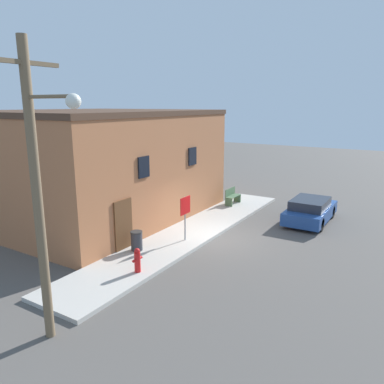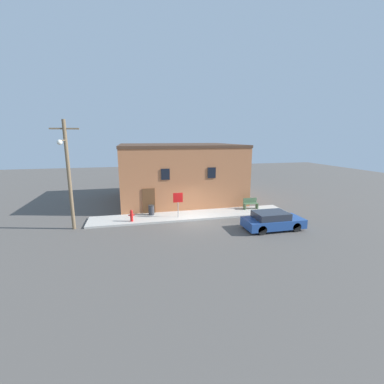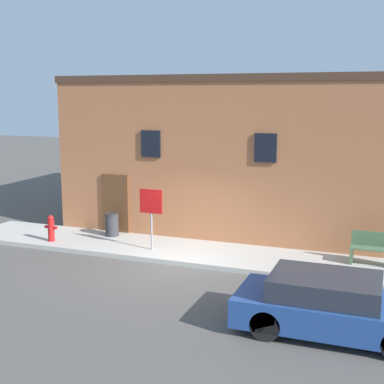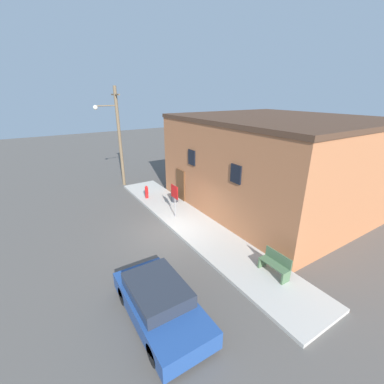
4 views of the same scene
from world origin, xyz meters
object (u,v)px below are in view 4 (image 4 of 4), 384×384
object	(u,v)px
fire_hydrant	(147,192)
parked_car	(160,302)
bench	(275,264)
stop_sign	(175,195)
utility_pole	(118,134)
trash_bin	(175,196)

from	to	relation	value
fire_hydrant	parked_car	bearing A→B (deg)	-20.47
fire_hydrant	bench	xyz separation A→B (m)	(10.12, 1.17, 0.00)
stop_sign	bench	world-z (taller)	stop_sign
utility_pole	parked_car	distance (m)	14.18
parked_car	bench	bearing A→B (deg)	82.24
parked_car	fire_hydrant	bearing A→B (deg)	159.53
bench	utility_pole	world-z (taller)	utility_pole
fire_hydrant	stop_sign	bearing A→B (deg)	4.36
utility_pole	parked_car	world-z (taller)	utility_pole
trash_bin	utility_pole	world-z (taller)	utility_pole
stop_sign	bench	xyz separation A→B (m)	(6.57, 0.90, -0.91)
stop_sign	trash_bin	world-z (taller)	stop_sign
stop_sign	bench	bearing A→B (deg)	7.76
bench	utility_pole	bearing A→B (deg)	-173.53
fire_hydrant	parked_car	world-z (taller)	parked_car
stop_sign	trash_bin	xyz separation A→B (m)	(-1.99, 1.05, -0.96)
stop_sign	parked_car	size ratio (longest dim) A/B	0.47
fire_hydrant	trash_bin	bearing A→B (deg)	40.44
fire_hydrant	bench	size ratio (longest dim) A/B	0.70
trash_bin	bench	bearing A→B (deg)	-1.05
bench	fire_hydrant	bearing A→B (deg)	-173.42
fire_hydrant	trash_bin	size ratio (longest dim) A/B	1.11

